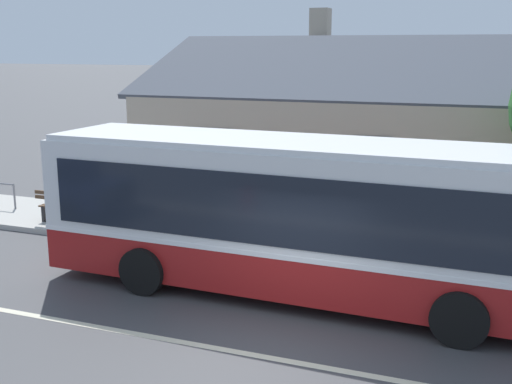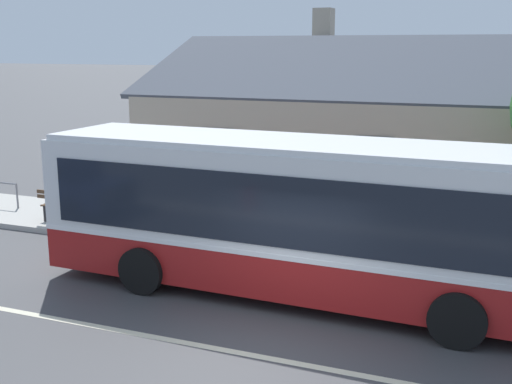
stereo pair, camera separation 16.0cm
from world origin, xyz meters
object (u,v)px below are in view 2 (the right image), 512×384
(bench_by_building, at_px, (65,208))
(bike_rack, at_px, (3,190))
(transit_bus, at_px, (298,214))
(bench_down_street, at_px, (216,224))

(bench_by_building, xyz_separation_m, bike_rack, (-2.99, 0.82, 0.12))
(transit_bus, relative_size, bike_rack, 9.41)
(bench_by_building, distance_m, bench_down_street, 4.73)
(bench_by_building, height_order, bench_down_street, same)
(bench_by_building, xyz_separation_m, bench_down_street, (4.73, -0.01, 0.01))
(bench_down_street, bearing_deg, bike_rack, 173.87)
(bench_by_building, bearing_deg, bike_rack, 164.66)
(bench_by_building, distance_m, bike_rack, 3.11)
(bench_down_street, xyz_separation_m, bike_rack, (-7.73, 0.83, 0.11))
(bike_rack, bearing_deg, bench_by_building, -15.34)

